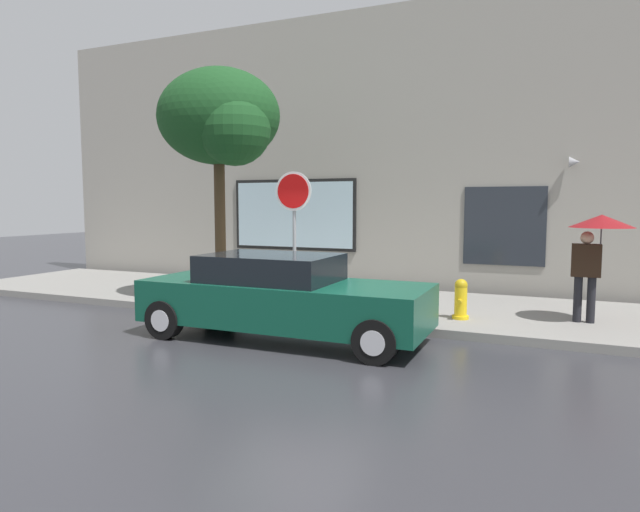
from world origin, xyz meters
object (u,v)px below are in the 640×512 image
(pedestrian_with_umbrella, at_px, (597,236))
(parked_car, at_px, (282,297))
(fire_hydrant, at_px, (461,299))
(street_tree, at_px, (221,120))
(stop_sign, at_px, (294,212))

(pedestrian_with_umbrella, bearing_deg, parked_car, -151.44)
(fire_hydrant, xyz_separation_m, street_tree, (-4.89, -0.16, 3.42))
(street_tree, relative_size, stop_sign, 1.81)
(parked_car, height_order, pedestrian_with_umbrella, pedestrian_with_umbrella)
(pedestrian_with_umbrella, xyz_separation_m, street_tree, (-7.06, -0.72, 2.26))
(stop_sign, bearing_deg, fire_hydrant, 5.80)
(parked_car, xyz_separation_m, street_tree, (-2.33, 1.85, 3.23))
(fire_hydrant, relative_size, pedestrian_with_umbrella, 0.38)
(street_tree, distance_m, stop_sign, 2.55)
(pedestrian_with_umbrella, distance_m, stop_sign, 5.42)
(street_tree, bearing_deg, pedestrian_with_umbrella, 5.82)
(parked_car, distance_m, fire_hydrant, 3.27)
(stop_sign, bearing_deg, pedestrian_with_umbrella, 9.36)
(street_tree, bearing_deg, stop_sign, -5.29)
(stop_sign, bearing_deg, parked_car, -70.37)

